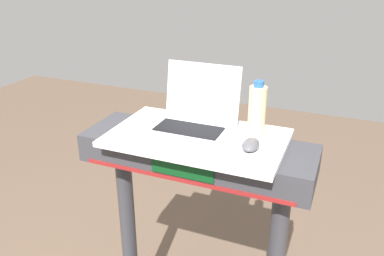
# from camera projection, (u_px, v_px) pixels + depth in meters

# --- Properties ---
(desk_board) EXTENTS (0.66, 0.40, 0.02)m
(desk_board) POSITION_uv_depth(u_px,v_px,m) (197.00, 138.00, 1.52)
(desk_board) COLOR white
(desk_board) RESTS_ON treadmill_base
(laptop) EXTENTS (0.31, 0.26, 0.24)m
(laptop) POSITION_uv_depth(u_px,v_px,m) (195.00, 116.00, 1.56)
(laptop) COLOR #B7B7BC
(laptop) RESTS_ON desk_board
(computer_mouse) EXTENTS (0.06, 0.10, 0.03)m
(computer_mouse) POSITION_uv_depth(u_px,v_px,m) (251.00, 145.00, 1.40)
(computer_mouse) COLOR #4C4C51
(computer_mouse) RESTS_ON desk_board
(water_bottle) EXTENTS (0.06, 0.06, 0.22)m
(water_bottle) POSITION_uv_depth(u_px,v_px,m) (257.00, 111.00, 1.46)
(water_bottle) COLOR beige
(water_bottle) RESTS_ON desk_board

